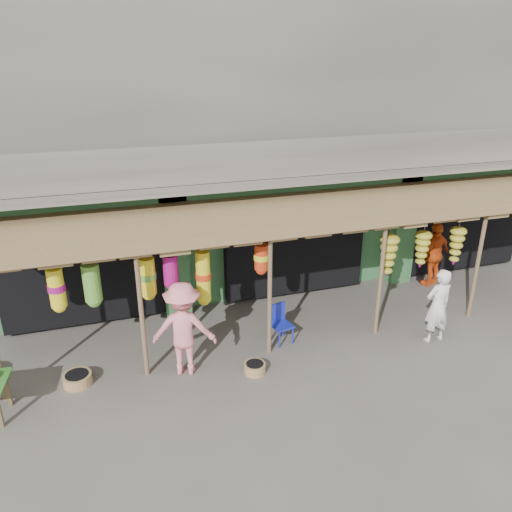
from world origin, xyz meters
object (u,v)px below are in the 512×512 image
object	(u,v)px
blue_chair	(280,321)
person_shopper	(184,329)
person_front	(438,306)
person_vendor	(435,254)

from	to	relation	value
blue_chair	person_shopper	xyz separation A→B (m)	(-2.13, -0.48, 0.47)
blue_chair	person_front	distance (m)	3.35
blue_chair	person_shopper	world-z (taller)	person_shopper
person_vendor	person_front	bearing A→B (deg)	38.74
person_front	person_shopper	world-z (taller)	person_shopper
blue_chair	person_front	size ratio (longest dim) A/B	0.51
blue_chair	person_vendor	bearing A→B (deg)	2.79
blue_chair	person_shopper	size ratio (longest dim) A/B	0.45
blue_chair	person_front	bearing A→B (deg)	-30.84
blue_chair	person_vendor	distance (m)	5.06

